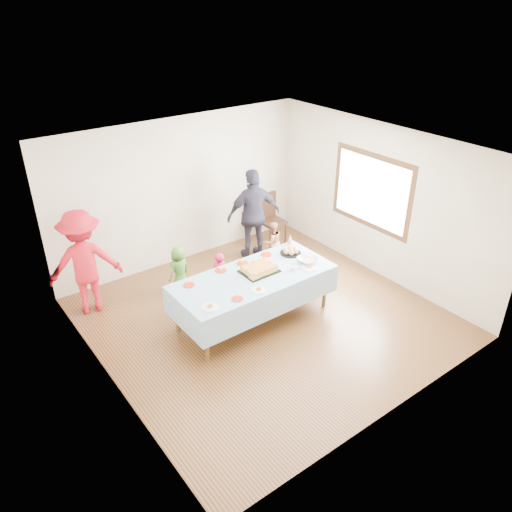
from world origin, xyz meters
The scene contains 22 objects.
ground centered at (0.00, 0.00, 0.00)m, with size 5.00×5.00×0.00m, color #472614.
room_walls centered at (0.05, 0.00, 1.77)m, with size 5.04×5.04×2.72m.
party_table centered at (-0.15, 0.09, 0.72)m, with size 2.50×1.10×0.78m.
birthday_cake centered at (-0.01, 0.14, 0.83)m, with size 0.55×0.42×0.10m.
rolls_tray centered at (0.76, 0.30, 0.82)m, with size 0.35×0.35×0.10m.
punch_bowl centered at (0.79, -0.09, 0.82)m, with size 0.32×0.32×0.08m, color silver.
party_hat centered at (0.96, 0.55, 0.87)m, with size 0.11×0.11×0.19m, color white.
fork_pile centered at (0.46, -0.13, 0.81)m, with size 0.24×0.18×0.07m, color white, non-canonical shape.
plate_red_far_a centered at (-1.07, 0.44, 0.79)m, with size 0.17×0.17×0.01m, color red.
plate_red_far_b centered at (-0.46, 0.52, 0.79)m, with size 0.19×0.19×0.01m, color red.
plate_red_far_c centered at (-0.07, 0.50, 0.79)m, with size 0.18×0.18×0.01m, color red.
plate_red_far_d centered at (0.41, 0.50, 0.79)m, with size 0.18×0.18×0.01m, color red.
plate_red_near centered at (-0.71, -0.29, 0.79)m, with size 0.17×0.17×0.01m, color red.
plate_white_left centered at (-1.13, -0.23, 0.79)m, with size 0.23×0.23×0.01m, color white.
plate_white_mid centered at (-0.34, -0.29, 0.79)m, with size 0.22×0.22×0.01m, color white.
plate_white_right centered at (0.69, -0.24, 0.79)m, with size 0.24×0.24×0.01m, color white.
dining_chair centered at (1.71, 2.05, 0.57)m, with size 0.45×0.45×1.03m.
toddler_left centered at (-0.26, 0.90, 0.43)m, with size 0.31×0.20×0.85m, color #C71841.
toddler_mid centered at (-0.69, 1.47, 0.43)m, with size 0.42×0.27×0.85m, color #417E2A.
toddler_right centered at (1.26, 1.40, 0.40)m, with size 0.38×0.30×0.79m, color tan.
adult_left centered at (-2.10, 1.87, 0.87)m, with size 1.12×0.64×1.73m, color red.
adult_right centered at (1.06, 1.73, 0.88)m, with size 1.03×0.43×1.76m, color #2B2939.
Camera 1 is at (-3.99, -5.11, 4.65)m, focal length 35.00 mm.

